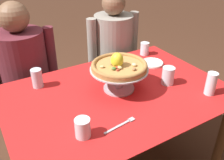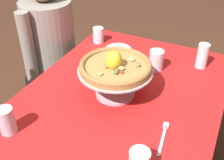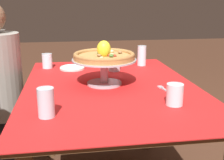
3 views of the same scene
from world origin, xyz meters
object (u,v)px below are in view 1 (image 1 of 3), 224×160
at_px(diner_left, 26,79).
at_px(pizza, 119,65).
at_px(pizza_stand, 119,76).
at_px(dinner_fork, 122,125).
at_px(side_plate, 152,63).
at_px(water_glass_back_left, 37,79).
at_px(water_glass_side_right, 168,77).
at_px(water_glass_front_left, 83,129).
at_px(diner_right, 113,61).
at_px(water_glass_front_right, 211,85).
at_px(water_glass_back_right, 145,49).

bearing_deg(diner_left, pizza, -58.84).
height_order(pizza_stand, pizza, pizza).
xyz_separation_m(pizza_stand, dinner_fork, (-0.17, -0.30, -0.09)).
bearing_deg(dinner_fork, side_plate, 39.31).
xyz_separation_m(pizza, water_glass_back_left, (-0.42, 0.28, -0.11)).
height_order(water_glass_back_left, side_plate, water_glass_back_left).
distance_m(pizza, diner_left, 0.86).
bearing_deg(dinner_fork, water_glass_side_right, 22.17).
distance_m(water_glass_front_left, diner_right, 1.19).
relative_size(dinner_fork, diner_right, 0.16).
xyz_separation_m(water_glass_front_right, diner_left, (-0.85, 1.01, -0.21)).
bearing_deg(dinner_fork, diner_right, 60.90).
bearing_deg(water_glass_back_left, water_glass_back_right, 3.22).
xyz_separation_m(pizza_stand, water_glass_back_left, (-0.42, 0.28, -0.04)).
distance_m(water_glass_back_right, diner_left, 0.96).
bearing_deg(water_glass_side_right, water_glass_front_left, -166.35).
height_order(dinner_fork, diner_left, diner_left).
distance_m(water_glass_front_left, diner_left, 0.98).
height_order(water_glass_front_left, water_glass_front_right, water_glass_front_right).
distance_m(side_plate, diner_right, 0.52).
xyz_separation_m(water_glass_front_left, diner_left, (-0.05, 0.96, -0.19)).
bearing_deg(pizza, water_glass_front_left, -144.02).
bearing_deg(side_plate, water_glass_back_right, 71.44).
bearing_deg(diner_left, water_glass_back_right, -22.30).
xyz_separation_m(water_glass_front_left, diner_right, (0.73, 0.92, -0.21)).
relative_size(pizza_stand, water_glass_front_left, 3.63).
height_order(pizza, water_glass_side_right, pizza).
bearing_deg(water_glass_back_right, water_glass_side_right, -108.92).
bearing_deg(side_plate, dinner_fork, -140.69).
xyz_separation_m(water_glass_side_right, dinner_fork, (-0.47, -0.19, -0.05)).
xyz_separation_m(water_glass_back_right, water_glass_front_left, (-0.82, -0.60, 0.00)).
height_order(diner_left, diner_right, diner_left).
distance_m(pizza, water_glass_back_left, 0.52).
distance_m(water_glass_front_right, diner_right, 1.01).
bearing_deg(pizza, diner_left, 121.16).
bearing_deg(pizza, side_plate, 22.91).
distance_m(water_glass_front_right, water_glass_side_right, 0.26).
height_order(pizza_stand, side_plate, pizza_stand).
bearing_deg(water_glass_back_left, pizza, -34.34).
bearing_deg(water_glass_front_right, diner_right, 94.47).
xyz_separation_m(pizza, water_glass_side_right, (0.30, -0.10, -0.11)).
relative_size(water_glass_side_right, dinner_fork, 0.59).
xyz_separation_m(pizza_stand, water_glass_side_right, (0.30, -0.10, -0.04)).
relative_size(water_glass_back_left, diner_left, 0.10).
relative_size(side_plate, dinner_fork, 0.87).
relative_size(water_glass_back_right, diner_left, 0.08).
xyz_separation_m(pizza, water_glass_front_left, (-0.37, -0.27, -0.12)).
xyz_separation_m(water_glass_back_left, diner_right, (0.78, 0.37, -0.22)).
height_order(pizza, water_glass_back_left, pizza).
xyz_separation_m(water_glass_side_right, diner_right, (0.06, 0.76, -0.21)).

